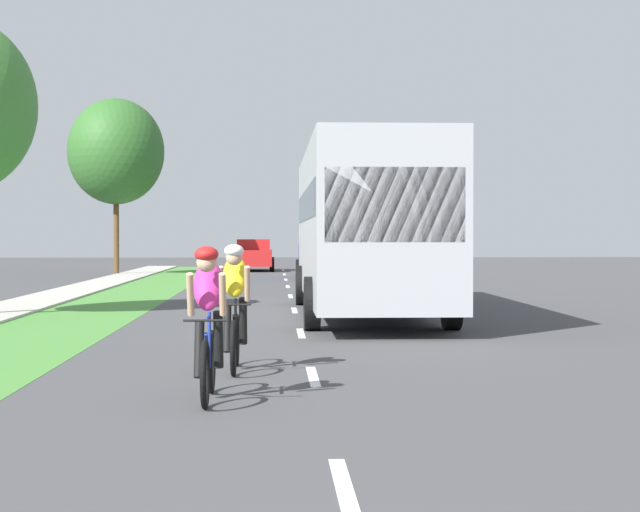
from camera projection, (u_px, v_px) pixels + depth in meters
ground_plane at (296, 314)px, 22.61m from camera, size 120.00×120.00×0.00m
grass_verge at (85, 315)px, 22.42m from camera, size 2.44×70.00×0.01m
lane_markings_center at (292, 302)px, 26.61m from camera, size 0.12×52.20×0.01m
cyclist_lead at (208, 322)px, 10.71m from camera, size 0.42×1.72×1.58m
cyclist_trailing at (235, 306)px, 13.08m from camera, size 0.42×1.72×1.58m
bus_silver at (364, 222)px, 22.55m from camera, size 2.78×11.60×3.48m
suv_blue at (324, 254)px, 41.91m from camera, size 2.15×4.70×1.79m
sedan_red at (254, 255)px, 50.78m from camera, size 1.98×4.30×1.52m
street_tree_far at (116, 152)px, 45.89m from camera, size 4.18×4.18×7.66m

